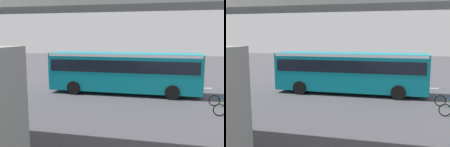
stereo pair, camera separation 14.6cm
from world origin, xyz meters
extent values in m
plane|color=#424247|center=(0.00, 0.00, 0.00)|extent=(80.00, 80.00, 0.00)
cube|color=#0C8493|center=(-0.03, 0.70, 1.72)|extent=(11.50, 2.55, 2.86)
cube|color=black|center=(-0.03, 0.70, 2.23)|extent=(11.04, 2.59, 0.90)
cube|color=white|center=(-0.03, 0.70, 3.03)|extent=(11.27, 2.58, 0.20)
cube|color=black|center=(5.73, 0.70, 2.06)|extent=(0.04, 2.24, 1.20)
cylinder|color=black|center=(3.65, 1.97, 0.52)|extent=(1.04, 0.30, 1.04)
cylinder|color=black|center=(3.65, -0.58, 0.52)|extent=(1.04, 0.30, 1.04)
cylinder|color=black|center=(-3.71, 1.97, 0.52)|extent=(1.04, 0.30, 1.04)
cylinder|color=black|center=(-3.71, -0.58, 0.52)|extent=(1.04, 0.30, 1.04)
torus|color=black|center=(-6.33, 5.26, 0.36)|extent=(0.72, 0.06, 0.72)
cylinder|color=green|center=(-6.45, 5.26, 0.91)|extent=(0.02, 0.44, 0.02)
torus|color=black|center=(-6.34, 3.05, 0.36)|extent=(0.72, 0.06, 0.72)
cube|color=blue|center=(-6.86, 3.05, 0.54)|extent=(0.89, 0.04, 0.04)
cylinder|color=blue|center=(-6.47, 3.05, 0.91)|extent=(0.02, 0.44, 0.02)
cylinder|color=#2D2D38|center=(6.28, -3.59, 0.42)|extent=(0.32, 0.32, 0.85)
cylinder|color=maroon|center=(6.28, -3.59, 1.20)|extent=(0.38, 0.38, 0.70)
sphere|color=tan|center=(6.28, -3.59, 1.68)|extent=(0.22, 0.22, 0.22)
cube|color=silver|center=(-6.00, -2.94, 0.00)|extent=(2.00, 0.20, 0.01)
cube|color=silver|center=(-2.00, -2.94, 0.00)|extent=(2.00, 0.20, 0.01)
cube|color=silver|center=(2.00, -2.94, 0.00)|extent=(2.00, 0.20, 0.01)
cube|color=silver|center=(6.00, -2.94, 0.00)|extent=(2.00, 0.20, 0.01)
cube|color=gray|center=(0.00, 11.56, 5.66)|extent=(30.79, 2.60, 0.50)
camera|label=1|loc=(-3.78, 20.68, 4.50)|focal=42.59mm
camera|label=2|loc=(-3.92, 20.64, 4.50)|focal=42.59mm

